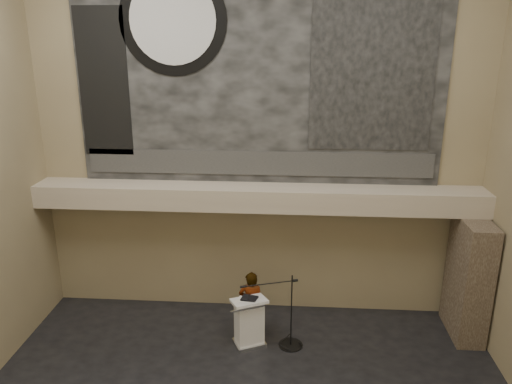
{
  "coord_description": "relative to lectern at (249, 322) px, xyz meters",
  "views": [
    {
      "loc": [
        0.72,
        -6.92,
        6.46
      ],
      "look_at": [
        0.0,
        3.2,
        3.2
      ],
      "focal_mm": 35.0,
      "sensor_mm": 36.0,
      "label": 1
    }
  ],
  "objects": [
    {
      "name": "wall_back",
      "position": [
        0.08,
        1.66,
        3.7
      ],
      "size": [
        10.0,
        0.02,
        8.5
      ],
      "primitive_type": "cube",
      "color": "#7E6F50",
      "rests_on": "floor"
    },
    {
      "name": "wall_front",
      "position": [
        0.08,
        -6.34,
        3.7
      ],
      "size": [
        10.0,
        0.02,
        8.5
      ],
      "primitive_type": "cube",
      "color": "#7E6F50",
      "rests_on": "floor"
    },
    {
      "name": "soffit",
      "position": [
        0.08,
        1.26,
        2.4
      ],
      "size": [
        10.0,
        0.8,
        0.5
      ],
      "primitive_type": "cube",
      "color": "tan",
      "rests_on": "wall_back"
    },
    {
      "name": "sprinkler_left",
      "position": [
        -1.52,
        1.21,
        2.12
      ],
      "size": [
        0.04,
        0.04,
        0.06
      ],
      "primitive_type": "cylinder",
      "color": "#B2893D",
      "rests_on": "soffit"
    },
    {
      "name": "sprinkler_right",
      "position": [
        1.98,
        1.21,
        2.12
      ],
      "size": [
        0.04,
        0.04,
        0.06
      ],
      "primitive_type": "cylinder",
      "color": "#B2893D",
      "rests_on": "soffit"
    },
    {
      "name": "banner",
      "position": [
        0.08,
        1.63,
        5.15
      ],
      "size": [
        8.0,
        0.05,
        5.0
      ],
      "primitive_type": "cube",
      "color": "black",
      "rests_on": "wall_back"
    },
    {
      "name": "banner_text_strip",
      "position": [
        0.08,
        1.59,
        3.1
      ],
      "size": [
        7.76,
        0.02,
        0.55
      ],
      "primitive_type": "cube",
      "color": "#2D2D2D",
      "rests_on": "banner"
    },
    {
      "name": "banner_clock_rim",
      "position": [
        -1.72,
        1.59,
        6.15
      ],
      "size": [
        2.3,
        0.02,
        2.3
      ],
      "primitive_type": "cylinder",
      "rotation": [
        1.57,
        0.0,
        0.0
      ],
      "color": "black",
      "rests_on": "banner"
    },
    {
      "name": "banner_clock_face",
      "position": [
        -1.72,
        1.57,
        6.15
      ],
      "size": [
        1.84,
        0.02,
        1.84
      ],
      "primitive_type": "cylinder",
      "rotation": [
        1.57,
        0.0,
        0.0
      ],
      "color": "silver",
      "rests_on": "banner"
    },
    {
      "name": "banner_building_print",
      "position": [
        2.48,
        1.59,
        5.25
      ],
      "size": [
        2.6,
        0.02,
        3.6
      ],
      "primitive_type": "cube",
      "color": "black",
      "rests_on": "banner"
    },
    {
      "name": "banner_brick_print",
      "position": [
        -3.32,
        1.59,
        4.85
      ],
      "size": [
        1.1,
        0.02,
        3.2
      ],
      "primitive_type": "cube",
      "color": "black",
      "rests_on": "banner"
    },
    {
      "name": "stone_pier",
      "position": [
        4.73,
        0.81,
        0.8
      ],
      "size": [
        0.6,
        1.4,
        2.7
      ],
      "primitive_type": "cube",
      "color": "#403327",
      "rests_on": "floor"
    },
    {
      "name": "lectern",
      "position": [
        0.0,
        0.0,
        0.0
      ],
      "size": [
        0.86,
        0.76,
        1.13
      ],
      "rotation": [
        0.0,
        0.0,
        0.44
      ],
      "color": "silver",
      "rests_on": "floor"
    },
    {
      "name": "binder",
      "position": [
        0.01,
        0.01,
        0.56
      ],
      "size": [
        0.38,
        0.33,
        0.04
      ],
      "primitive_type": "cube",
      "rotation": [
        0.0,
        0.0,
        -0.24
      ],
      "color": "black",
      "rests_on": "lectern"
    },
    {
      "name": "papers",
      "position": [
        -0.15,
        -0.05,
        0.55
      ],
      "size": [
        0.33,
        0.38,
        0.0
      ],
      "primitive_type": "cube",
      "rotation": [
        0.0,
        0.0,
        -0.38
      ],
      "color": "silver",
      "rests_on": "lectern"
    },
    {
      "name": "speaker_person",
      "position": [
        0.01,
        0.4,
        0.21
      ],
      "size": [
        0.58,
        0.4,
        1.52
      ],
      "primitive_type": "imported",
      "rotation": [
        0.0,
        0.0,
        3.08
      ],
      "color": "silver",
      "rests_on": "floor"
    },
    {
      "name": "mic_stand",
      "position": [
        0.86,
        0.01,
        -0.31
      ],
      "size": [
        1.3,
        0.61,
        1.68
      ],
      "rotation": [
        0.0,
        0.0,
        0.31
      ],
      "color": "black",
      "rests_on": "floor"
    }
  ]
}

